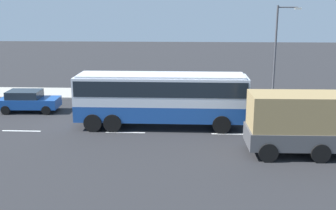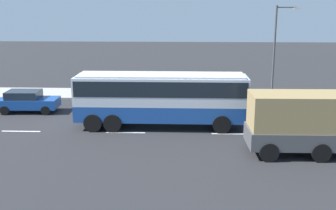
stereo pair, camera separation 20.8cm
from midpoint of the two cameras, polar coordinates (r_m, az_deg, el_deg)
ground_plane at (r=26.92m, az=-1.06°, el=-2.62°), size 120.00×120.00×0.00m
sidewalk_curb at (r=35.36m, az=-0.23°, el=1.48°), size 80.00×4.00×0.15m
lane_centreline at (r=26.71m, az=-18.37°, el=-3.46°), size 26.34×0.16×0.01m
coach_bus at (r=25.75m, az=-1.20°, el=1.44°), size 10.60×2.64×3.38m
cargo_truck at (r=22.43m, az=19.30°, el=-2.28°), size 7.31×2.73×3.18m
car_blue_saloon at (r=31.41m, az=-18.94°, el=0.55°), size 4.22×2.08×1.55m
pedestrian_near_curb at (r=34.90m, az=7.32°, el=2.95°), size 0.32×0.32×1.67m
street_lamp at (r=33.87m, az=14.56°, el=7.83°), size 1.86×0.24×7.33m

